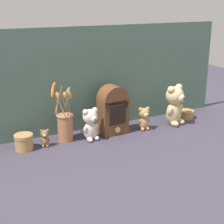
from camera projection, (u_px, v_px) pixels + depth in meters
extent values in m
plane|color=#3D3847|center=(114.00, 135.00, 1.90)|extent=(4.00, 4.00, 0.00)
cube|color=#4C6B5B|center=(100.00, 78.00, 1.95)|extent=(1.61, 0.02, 0.58)
ellipsoid|color=#DBBC84|center=(174.00, 113.00, 2.05)|extent=(0.12, 0.11, 0.14)
sphere|color=#DBBC84|center=(175.00, 95.00, 2.01)|extent=(0.11, 0.11, 0.11)
sphere|color=beige|center=(180.00, 98.00, 1.99)|extent=(0.05, 0.05, 0.05)
sphere|color=black|center=(184.00, 98.00, 1.97)|extent=(0.01, 0.01, 0.01)
sphere|color=#DBBC84|center=(179.00, 87.00, 2.02)|extent=(0.04, 0.04, 0.04)
sphere|color=#DBBC84|center=(171.00, 90.00, 1.97)|extent=(0.04, 0.04, 0.04)
ellipsoid|color=#DBBC84|center=(180.00, 108.00, 2.07)|extent=(0.04, 0.05, 0.06)
ellipsoid|color=#DBBC84|center=(170.00, 111.00, 2.00)|extent=(0.04, 0.05, 0.06)
ellipsoid|color=#DBBC84|center=(180.00, 121.00, 2.06)|extent=(0.05, 0.06, 0.03)
ellipsoid|color=#DBBC84|center=(175.00, 124.00, 2.02)|extent=(0.05, 0.06, 0.03)
ellipsoid|color=beige|center=(90.00, 131.00, 1.82)|extent=(0.09, 0.07, 0.10)
sphere|color=beige|center=(90.00, 117.00, 1.80)|extent=(0.08, 0.08, 0.08)
sphere|color=beige|center=(93.00, 119.00, 1.78)|extent=(0.04, 0.04, 0.04)
sphere|color=black|center=(95.00, 120.00, 1.76)|extent=(0.01, 0.01, 0.01)
sphere|color=beige|center=(95.00, 110.00, 1.80)|extent=(0.03, 0.03, 0.03)
sphere|color=beige|center=(86.00, 112.00, 1.77)|extent=(0.03, 0.03, 0.03)
ellipsoid|color=beige|center=(97.00, 126.00, 1.83)|extent=(0.03, 0.04, 0.05)
ellipsoid|color=beige|center=(85.00, 129.00, 1.79)|extent=(0.03, 0.04, 0.05)
ellipsoid|color=beige|center=(96.00, 138.00, 1.83)|extent=(0.03, 0.04, 0.03)
ellipsoid|color=beige|center=(90.00, 140.00, 1.80)|extent=(0.03, 0.04, 0.03)
ellipsoid|color=tan|center=(144.00, 123.00, 1.97)|extent=(0.06, 0.05, 0.08)
sphere|color=tan|center=(144.00, 113.00, 1.95)|extent=(0.06, 0.06, 0.06)
sphere|color=beige|center=(146.00, 115.00, 1.93)|extent=(0.03, 0.03, 0.03)
sphere|color=black|center=(147.00, 115.00, 1.92)|extent=(0.01, 0.01, 0.01)
sphere|color=tan|center=(148.00, 109.00, 1.95)|extent=(0.02, 0.02, 0.02)
sphere|color=tan|center=(141.00, 110.00, 1.94)|extent=(0.02, 0.02, 0.02)
ellipsoid|color=tan|center=(149.00, 120.00, 1.97)|extent=(0.02, 0.03, 0.04)
ellipsoid|color=tan|center=(140.00, 122.00, 1.95)|extent=(0.02, 0.03, 0.04)
ellipsoid|color=tan|center=(148.00, 128.00, 1.97)|extent=(0.02, 0.03, 0.02)
ellipsoid|color=tan|center=(143.00, 129.00, 1.96)|extent=(0.02, 0.03, 0.02)
ellipsoid|color=olive|center=(45.00, 141.00, 1.75)|extent=(0.05, 0.04, 0.05)
sphere|color=olive|center=(45.00, 134.00, 1.73)|extent=(0.04, 0.04, 0.04)
sphere|color=#D1B289|center=(45.00, 135.00, 1.72)|extent=(0.02, 0.02, 0.02)
sphere|color=black|center=(45.00, 136.00, 1.71)|extent=(0.01, 0.01, 0.01)
sphere|color=olive|center=(47.00, 131.00, 1.73)|extent=(0.02, 0.02, 0.02)
sphere|color=olive|center=(41.00, 131.00, 1.73)|extent=(0.02, 0.02, 0.02)
ellipsoid|color=olive|center=(49.00, 140.00, 1.74)|extent=(0.02, 0.02, 0.02)
ellipsoid|color=olive|center=(41.00, 140.00, 1.74)|extent=(0.02, 0.02, 0.02)
ellipsoid|color=olive|center=(48.00, 146.00, 1.74)|extent=(0.02, 0.02, 0.01)
ellipsoid|color=olive|center=(43.00, 146.00, 1.74)|extent=(0.02, 0.02, 0.01)
cylinder|color=#AD7047|center=(65.00, 127.00, 1.81)|extent=(0.08, 0.08, 0.14)
torus|color=#AD7047|center=(65.00, 115.00, 1.79)|extent=(0.09, 0.09, 0.01)
cylinder|color=#9E7542|center=(58.00, 100.00, 1.79)|extent=(0.06, 0.03, 0.14)
ellipsoid|color=#C65B28|center=(54.00, 86.00, 1.79)|extent=(0.04, 0.03, 0.05)
cylinder|color=#9E7542|center=(57.00, 103.00, 1.77)|extent=(0.03, 0.04, 0.12)
ellipsoid|color=orange|center=(53.00, 92.00, 1.76)|extent=(0.03, 0.04, 0.06)
cylinder|color=#9E7542|center=(61.00, 106.00, 1.73)|extent=(0.04, 0.04, 0.12)
ellipsoid|color=orange|center=(58.00, 96.00, 1.69)|extent=(0.03, 0.03, 0.04)
cylinder|color=#9E7542|center=(65.00, 106.00, 1.74)|extent=(0.04, 0.01, 0.12)
ellipsoid|color=tan|center=(65.00, 95.00, 1.71)|extent=(0.03, 0.03, 0.04)
cylinder|color=#9E7542|center=(68.00, 105.00, 1.75)|extent=(0.04, 0.02, 0.12)
ellipsoid|color=orange|center=(70.00, 95.00, 1.72)|extent=(0.03, 0.03, 0.05)
cylinder|color=#9E7542|center=(67.00, 102.00, 1.81)|extent=(0.04, 0.04, 0.11)
ellipsoid|color=tan|center=(68.00, 91.00, 1.81)|extent=(0.04, 0.04, 0.05)
cube|color=brown|center=(113.00, 116.00, 1.90)|extent=(0.16, 0.10, 0.20)
cylinder|color=brown|center=(113.00, 99.00, 1.87)|extent=(0.16, 0.10, 0.15)
cube|color=black|center=(118.00, 115.00, 1.85)|extent=(0.10, 0.01, 0.11)
cylinder|color=#D6BC7A|center=(118.00, 130.00, 1.88)|extent=(0.03, 0.01, 0.03)
cylinder|color=tan|center=(186.00, 115.00, 2.17)|extent=(0.10, 0.10, 0.04)
cylinder|color=tan|center=(186.00, 111.00, 2.16)|extent=(0.10, 0.10, 0.01)
cylinder|color=tan|center=(24.00, 143.00, 1.71)|extent=(0.09, 0.09, 0.07)
cylinder|color=tan|center=(23.00, 136.00, 1.70)|extent=(0.09, 0.09, 0.01)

